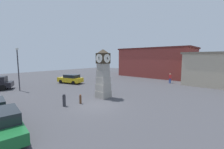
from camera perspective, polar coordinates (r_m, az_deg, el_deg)
The scene contains 9 objects.
ground_plane at distance 14.46m, azimuth -6.31°, elevation -11.63°, with size 78.53×78.53×0.00m, color #424247.
clock_tower at distance 16.65m, azimuth -3.38°, elevation -0.16°, with size 1.56×1.46×5.40m.
bollard_near_tower at distance 14.67m, azimuth -17.77°, elevation -9.23°, with size 0.29×0.29×1.17m.
bollard_mid_row at distance 15.12m, azimuth -11.95°, elevation -9.08°, with size 0.21×0.21×0.92m.
car_by_building at distance 10.65m, azimuth -36.65°, elevation -15.23°, with size 4.48×2.47×1.54m.
car_far_lot at distance 27.04m, azimuth -15.48°, elevation -1.59°, with size 4.71×2.97×1.55m.
pedestrian_near_bench at distance 27.98m, azimuth 21.25°, elevation -1.15°, with size 0.44×0.31×1.71m.
street_lamp_near_road at distance 23.61m, azimuth -32.17°, elevation 2.74°, with size 0.50×0.24×5.73m.
warehouse_blue_far at distance 37.03m, azimuth 16.48°, elevation 4.45°, with size 16.62×8.72×6.65m.
Camera 1 is at (10.22, -9.19, 4.50)m, focal length 24.00 mm.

